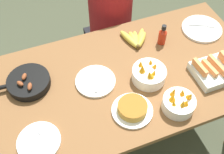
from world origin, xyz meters
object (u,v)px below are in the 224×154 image
banana_bunch (136,39)px  person_figure (110,31)px  skillet (28,82)px  frittata_plate_center (132,109)px  hot_sauce_bottle (162,36)px  empty_plate_far_left (202,29)px  empty_plate_far_right (95,81)px  empty_plate_near_front (39,142)px  melon_tray (221,69)px  fruit_bowl_citrus (179,103)px  fruit_bowl_mango (149,74)px

banana_bunch → person_figure: bearing=92.6°
skillet → frittata_plate_center: (0.48, -0.37, -0.00)m
hot_sauce_bottle → skillet: bearing=-177.8°
frittata_plate_center → empty_plate_far_left: (0.68, 0.41, -0.02)m
person_figure → empty_plate_far_right: bearing=-117.8°
banana_bunch → empty_plate_far_left: size_ratio=0.75×
empty_plate_near_front → person_figure: size_ratio=0.17×
banana_bunch → empty_plate_far_left: bearing=-7.0°
melon_tray → frittata_plate_center: (-0.58, -0.06, -0.01)m
hot_sauce_bottle → empty_plate_far_right: bearing=-163.4°
banana_bunch → empty_plate_far_left: banana_bunch is taller
fruit_bowl_citrus → fruit_bowl_mango: bearing=105.3°
banana_bunch → fruit_bowl_citrus: size_ratio=1.15×
banana_bunch → melon_tray: melon_tray is taller
frittata_plate_center → hot_sauce_bottle: bearing=46.7°
person_figure → empty_plate_far_left: bearing=-44.4°
melon_tray → hot_sauce_bottle: (-0.20, 0.34, 0.03)m
banana_bunch → skillet: skillet is taller
melon_tray → skillet: 1.10m
empty_plate_far_right → skillet: bearing=162.5°
empty_plate_near_front → melon_tray: bearing=3.0°
banana_bunch → melon_tray: 0.54m
banana_bunch → fruit_bowl_mango: 0.31m
fruit_bowl_citrus → person_figure: (-0.02, 0.94, -0.30)m
frittata_plate_center → banana_bunch: bearing=63.9°
empty_plate_near_front → hot_sauce_bottle: bearing=24.4°
empty_plate_near_front → hot_sauce_bottle: hot_sauce_bottle is taller
empty_plate_far_left → empty_plate_far_right: size_ratio=1.15×
melon_tray → empty_plate_near_front: melon_tray is taller
skillet → hot_sauce_bottle: size_ratio=2.80×
empty_plate_near_front → empty_plate_far_right: same height
fruit_bowl_citrus → person_figure: size_ratio=0.14×
banana_bunch → person_figure: person_figure is taller
banana_bunch → empty_plate_near_front: size_ratio=0.92×
banana_bunch → frittata_plate_center: 0.52m
frittata_plate_center → melon_tray: bearing=6.0°
hot_sauce_bottle → person_figure: person_figure is taller
banana_bunch → empty_plate_near_front: banana_bunch is taller
empty_plate_near_front → person_figure: 1.15m
melon_tray → hot_sauce_bottle: 0.40m
fruit_bowl_mango → banana_bunch: bearing=79.4°
frittata_plate_center → hot_sauce_bottle: (0.38, 0.40, 0.04)m
empty_plate_far_right → frittata_plate_center: bearing=-65.2°
hot_sauce_bottle → empty_plate_far_left: bearing=2.2°
empty_plate_near_front → empty_plate_far_left: same height
empty_plate_far_right → banana_bunch: bearing=31.8°
banana_bunch → hot_sauce_bottle: bearing=-24.3°
fruit_bowl_citrus → hot_sauce_bottle: hot_sauce_bottle is taller
frittata_plate_center → fruit_bowl_mango: fruit_bowl_mango is taller
empty_plate_far_left → skillet: bearing=-177.8°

